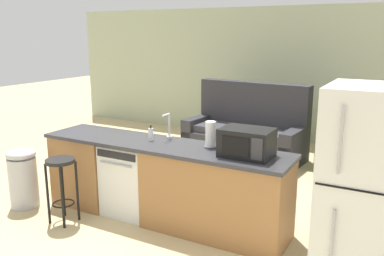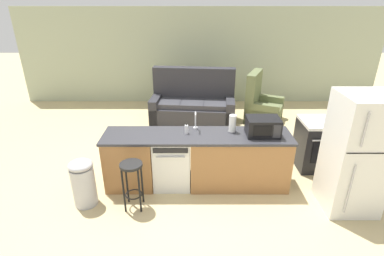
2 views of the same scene
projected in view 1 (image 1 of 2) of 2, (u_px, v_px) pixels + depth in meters
ground_plane at (152, 216)px, 4.76m from camera, size 24.00×24.00×0.00m
wall_back at (285, 75)px, 7.91m from camera, size 10.00×0.06×2.60m
kitchen_counter at (168, 186)px, 4.55m from camera, size 2.94×0.66×0.90m
dishwasher at (133, 178)px, 4.78m from camera, size 0.58×0.61×0.84m
stove_range at (378, 202)px, 4.02m from camera, size 0.76×0.68×0.90m
refrigerator at (371, 203)px, 2.99m from camera, size 0.72×0.73×1.73m
microwave at (247, 142)px, 3.98m from camera, size 0.50×0.37×0.28m
sink_faucet at (169, 128)px, 4.64m from camera, size 0.07×0.18×0.30m
paper_towel_roll at (211, 135)px, 4.29m from camera, size 0.14×0.14×0.28m
soap_bottle at (151, 134)px, 4.59m from camera, size 0.06×0.06×0.18m
bar_stool at (61, 177)px, 4.49m from camera, size 0.32×0.32×0.74m
trash_bin at (23, 177)px, 4.94m from camera, size 0.35×0.35×0.74m
couch at (247, 134)px, 6.99m from camera, size 2.07×1.08×1.27m
armchair at (348, 150)px, 6.20m from camera, size 1.07×1.10×1.20m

